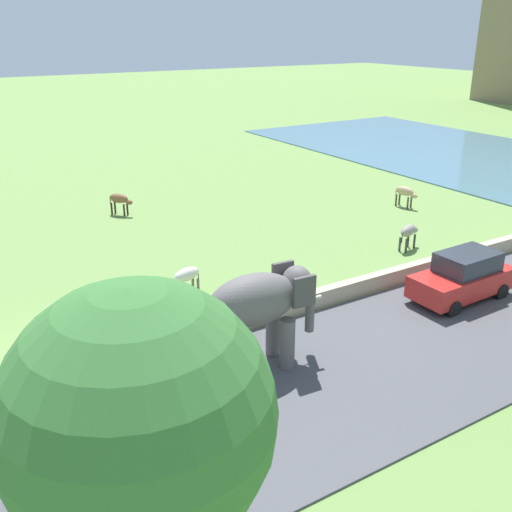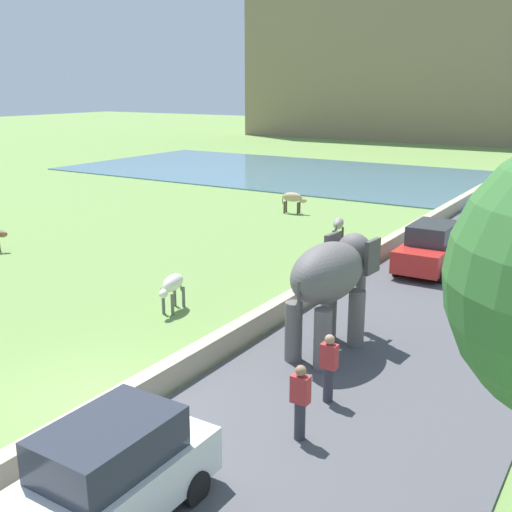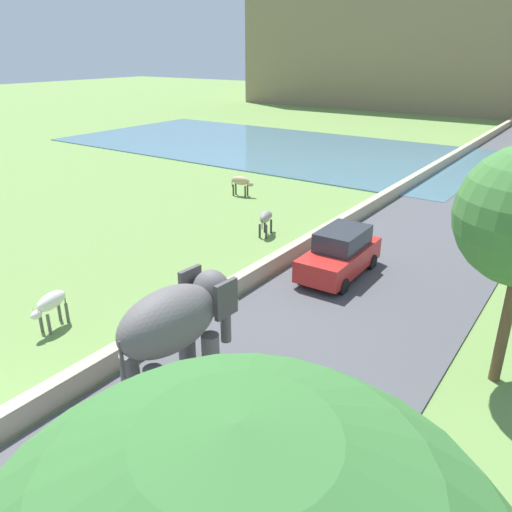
{
  "view_description": "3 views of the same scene",
  "coord_description": "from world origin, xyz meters",
  "px_view_note": "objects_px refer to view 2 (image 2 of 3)",
  "views": [
    {
      "loc": [
        15.91,
        -2.66,
        9.34
      ],
      "look_at": [
        -0.08,
        7.23,
        1.9
      ],
      "focal_mm": 40.91,
      "sensor_mm": 36.0,
      "label": 1
    },
    {
      "loc": [
        9.86,
        -8.65,
        6.8
      ],
      "look_at": [
        -0.07,
        7.16,
        1.64
      ],
      "focal_mm": 43.73,
      "sensor_mm": 36.0,
      "label": 2
    },
    {
      "loc": [
        10.74,
        -2.01,
        7.94
      ],
      "look_at": [
        1.92,
        10.58,
        1.55
      ],
      "focal_mm": 35.23,
      "sensor_mm": 36.0,
      "label": 3
    }
  ],
  "objects_px": {
    "car_white": "(104,480)",
    "car_red": "(431,248)",
    "person_trailing": "(300,401)",
    "cow_white": "(172,285)",
    "person_beside_elephant": "(329,367)",
    "cow_tan": "(293,198)",
    "elephant": "(332,278)",
    "cow_grey": "(339,224)"
  },
  "relations": [
    {
      "from": "cow_grey",
      "to": "elephant",
      "type": "bearing_deg",
      "value": -66.21
    },
    {
      "from": "elephant",
      "to": "cow_grey",
      "type": "height_order",
      "value": "elephant"
    },
    {
      "from": "person_beside_elephant",
      "to": "person_trailing",
      "type": "distance_m",
      "value": 1.68
    },
    {
      "from": "cow_white",
      "to": "person_trailing",
      "type": "bearing_deg",
      "value": -32.78
    },
    {
      "from": "person_trailing",
      "to": "car_red",
      "type": "bearing_deg",
      "value": 96.14
    },
    {
      "from": "person_trailing",
      "to": "cow_grey",
      "type": "height_order",
      "value": "person_trailing"
    },
    {
      "from": "cow_tan",
      "to": "car_white",
      "type": "bearing_deg",
      "value": -67.78
    },
    {
      "from": "cow_tan",
      "to": "cow_grey",
      "type": "bearing_deg",
      "value": -43.82
    },
    {
      "from": "person_trailing",
      "to": "cow_white",
      "type": "distance_m",
      "value": 8.1
    },
    {
      "from": "cow_tan",
      "to": "cow_white",
      "type": "height_order",
      "value": "same"
    },
    {
      "from": "person_beside_elephant",
      "to": "car_white",
      "type": "relative_size",
      "value": 0.41
    },
    {
      "from": "elephant",
      "to": "car_red",
      "type": "height_order",
      "value": "elephant"
    },
    {
      "from": "person_trailing",
      "to": "cow_white",
      "type": "relative_size",
      "value": 1.15
    },
    {
      "from": "car_red",
      "to": "car_white",
      "type": "bearing_deg",
      "value": -90.0
    },
    {
      "from": "person_beside_elephant",
      "to": "car_red",
      "type": "xyz_separation_m",
      "value": [
        -1.19,
        11.2,
        0.03
      ]
    },
    {
      "from": "car_white",
      "to": "car_red",
      "type": "distance_m",
      "value": 16.69
    },
    {
      "from": "car_red",
      "to": "cow_white",
      "type": "distance_m",
      "value": 10.06
    },
    {
      "from": "elephant",
      "to": "cow_grey",
      "type": "relative_size",
      "value": 2.47
    },
    {
      "from": "car_white",
      "to": "person_beside_elephant",
      "type": "bearing_deg",
      "value": 77.77
    },
    {
      "from": "elephant",
      "to": "car_white",
      "type": "height_order",
      "value": "elephant"
    },
    {
      "from": "cow_tan",
      "to": "person_trailing",
      "type": "bearing_deg",
      "value": -60.79
    },
    {
      "from": "cow_grey",
      "to": "cow_white",
      "type": "xyz_separation_m",
      "value": [
        -0.7,
        -10.57,
        0.0
      ]
    },
    {
      "from": "elephant",
      "to": "cow_tan",
      "type": "relative_size",
      "value": 2.47
    },
    {
      "from": "car_white",
      "to": "car_red",
      "type": "bearing_deg",
      "value": 90.0
    },
    {
      "from": "car_white",
      "to": "cow_tan",
      "type": "distance_m",
      "value": 25.32
    },
    {
      "from": "person_trailing",
      "to": "car_white",
      "type": "relative_size",
      "value": 0.41
    },
    {
      "from": "person_beside_elephant",
      "to": "car_red",
      "type": "distance_m",
      "value": 11.26
    },
    {
      "from": "car_red",
      "to": "cow_grey",
      "type": "height_order",
      "value": "car_red"
    },
    {
      "from": "elephant",
      "to": "cow_grey",
      "type": "distance_m",
      "value": 11.82
    },
    {
      "from": "car_white",
      "to": "car_red",
      "type": "height_order",
      "value": "same"
    },
    {
      "from": "car_white",
      "to": "car_red",
      "type": "relative_size",
      "value": 1.0
    },
    {
      "from": "cow_grey",
      "to": "cow_tan",
      "type": "relative_size",
      "value": 1.0
    },
    {
      "from": "car_red",
      "to": "cow_grey",
      "type": "relative_size",
      "value": 2.83
    },
    {
      "from": "cow_grey",
      "to": "cow_white",
      "type": "bearing_deg",
      "value": -93.78
    },
    {
      "from": "cow_grey",
      "to": "cow_tan",
      "type": "bearing_deg",
      "value": 136.18
    },
    {
      "from": "car_white",
      "to": "cow_grey",
      "type": "height_order",
      "value": "car_white"
    },
    {
      "from": "person_beside_elephant",
      "to": "car_white",
      "type": "xyz_separation_m",
      "value": [
        -1.19,
        -5.5,
        0.03
      ]
    },
    {
      "from": "person_trailing",
      "to": "cow_tan",
      "type": "distance_m",
      "value": 22.46
    },
    {
      "from": "elephant",
      "to": "cow_white",
      "type": "height_order",
      "value": "elephant"
    },
    {
      "from": "cow_grey",
      "to": "person_trailing",
      "type": "bearing_deg",
      "value": -67.77
    },
    {
      "from": "car_red",
      "to": "cow_tan",
      "type": "distance_m",
      "value": 11.71
    },
    {
      "from": "cow_white",
      "to": "cow_tan",
      "type": "bearing_deg",
      "value": 105.25
    }
  ]
}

